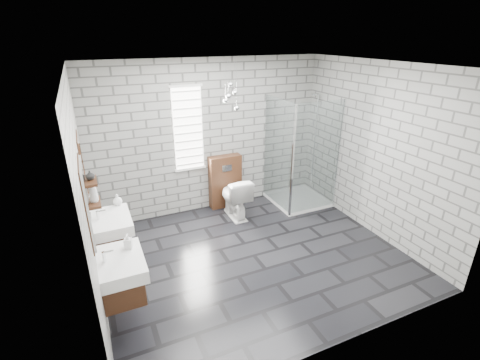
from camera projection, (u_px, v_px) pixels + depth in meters
floor at (254, 256)px, 5.17m from camera, size 4.20×3.60×0.02m
ceiling at (258, 65)px, 4.11m from camera, size 4.20×3.60×0.02m
wall_back at (210, 137)px, 6.16m from camera, size 4.20×0.02×2.70m
wall_front at (346, 238)px, 3.12m from camera, size 4.20×0.02×2.70m
wall_left at (86, 200)px, 3.85m from camera, size 0.02×3.60×2.70m
wall_right at (376, 151)px, 5.44m from camera, size 0.02×3.60×2.70m
vanity_left at (117, 266)px, 3.71m from camera, size 0.47×0.70×1.57m
vanity_right at (109, 224)px, 4.53m from camera, size 0.47×0.70×1.57m
shelf_lower at (94, 203)px, 3.85m from camera, size 0.14×0.30×0.03m
shelf_upper at (90, 181)px, 3.75m from camera, size 0.14×0.30×0.03m
window at (188, 129)px, 5.91m from camera, size 0.56×0.05×1.48m
cistern_panel at (225, 181)px, 6.49m from camera, size 0.60×0.20×1.00m
flush_plate at (227, 168)px, 6.28m from camera, size 0.18×0.01×0.12m
shower_enclosure at (298, 180)px, 6.53m from camera, size 1.00×1.00×2.03m
pendant_cluster at (231, 96)px, 5.59m from camera, size 0.27×0.28×0.82m
toilet at (235, 197)px, 6.16m from camera, size 0.43×0.75×0.76m
soap_bottle_a at (128, 241)px, 3.83m from camera, size 0.10×0.10×0.18m
soap_bottle_b at (117, 200)px, 4.81m from camera, size 0.15×0.15×0.16m
soap_bottle_c at (93, 192)px, 3.80m from camera, size 0.09×0.09×0.24m
vase at (90, 175)px, 3.74m from camera, size 0.12×0.12×0.10m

